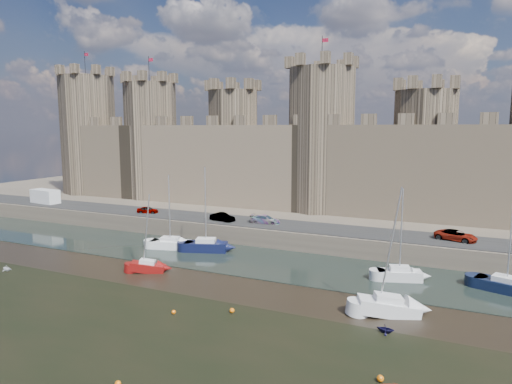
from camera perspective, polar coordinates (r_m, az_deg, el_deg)
ground at (r=37.68m, az=-18.17°, el=-17.63°), size 160.00×160.00×0.00m
water_channel at (r=56.36m, az=-1.28°, el=-8.48°), size 160.00×12.00×0.08m
quay at (r=89.09m, az=8.84°, el=-1.62°), size 160.00×60.00×2.50m
road at (r=64.62m, az=2.58°, el=-4.04°), size 160.00×7.00×0.10m
castle at (r=76.68m, az=6.11°, el=4.71°), size 108.50×11.00×29.00m
car_0 at (r=74.73m, az=-13.39°, el=-2.20°), size 3.56×2.18×1.13m
car_1 at (r=66.70m, az=-4.23°, el=-3.16°), size 4.05×2.06×1.27m
car_2 at (r=65.01m, az=1.17°, el=-3.45°), size 4.39×2.10×1.24m
car_3 at (r=60.24m, az=23.71°, el=-5.01°), size 5.25×3.47×1.34m
van at (r=90.57m, az=-24.86°, el=-0.52°), size 5.98×2.99×2.50m
sailboat_0 at (r=62.24m, az=-10.66°, el=-6.32°), size 5.63×3.36×9.88m
sailboat_1 at (r=60.15m, az=-6.26°, el=-6.66°), size 5.89×3.79×11.01m
sailboat_2 at (r=51.20m, az=17.48°, el=-9.70°), size 4.86×3.08×9.79m
sailboat_3 at (r=51.76m, az=28.84°, el=-10.17°), size 6.06×3.90×9.92m
sailboat_4 at (r=53.19m, az=-13.38°, el=-9.00°), size 4.07×2.94×8.89m
sailboat_5 at (r=42.16m, az=16.20°, el=-13.53°), size 5.60×3.85×11.27m
dinghy_3 at (r=59.27m, az=-28.71°, el=-8.37°), size 1.27×1.10×0.65m
dinghy_7 at (r=38.88m, az=15.88°, el=-16.12°), size 1.42×1.25×0.71m
buoy_1 at (r=41.56m, az=-10.26°, el=-14.55°), size 0.38×0.38×0.38m
buoy_2 at (r=32.11m, az=-16.88°, el=-21.95°), size 0.40×0.40×0.40m
buoy_3 at (r=41.23m, az=-3.02°, el=-14.57°), size 0.44×0.44×0.44m
buoy_5 at (r=32.36m, az=15.29°, el=-21.57°), size 0.46×0.46×0.46m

